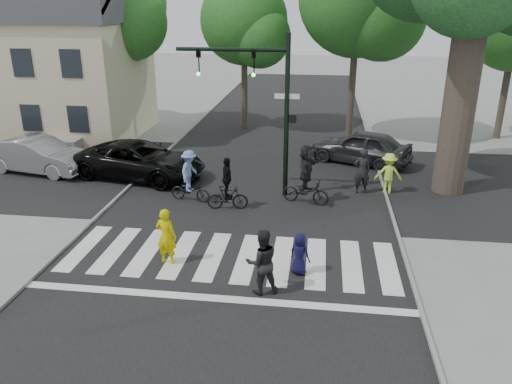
{
  "coord_description": "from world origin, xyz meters",
  "views": [
    {
      "loc": [
        2.46,
        -11.72,
        7.0
      ],
      "look_at": [
        0.5,
        3.0,
        1.3
      ],
      "focal_mm": 35.0,
      "sensor_mm": 36.0,
      "label": 1
    }
  ],
  "objects_px": {
    "pedestrian_child": "(300,254)",
    "car_silver": "(38,155)",
    "car_grey": "(361,147)",
    "cyclist_mid": "(227,188)",
    "traffic_signal": "(264,93)",
    "pedestrian_adult": "(262,262)",
    "pedestrian_woman": "(166,236)",
    "cyclist_right": "(306,178)",
    "car_suv": "(141,160)",
    "cyclist_left": "(190,179)"
  },
  "relations": [
    {
      "from": "pedestrian_child",
      "to": "car_silver",
      "type": "distance_m",
      "value": 13.72
    },
    {
      "from": "car_grey",
      "to": "car_silver",
      "type": "bearing_deg",
      "value": -53.7
    },
    {
      "from": "cyclist_mid",
      "to": "traffic_signal",
      "type": "bearing_deg",
      "value": 56.67
    },
    {
      "from": "pedestrian_adult",
      "to": "car_silver",
      "type": "xyz_separation_m",
      "value": [
        -10.76,
        8.28,
        -0.1
      ]
    },
    {
      "from": "pedestrian_woman",
      "to": "pedestrian_adult",
      "type": "bearing_deg",
      "value": 168.54
    },
    {
      "from": "car_silver",
      "to": "traffic_signal",
      "type": "bearing_deg",
      "value": -86.82
    },
    {
      "from": "cyclist_right",
      "to": "car_grey",
      "type": "height_order",
      "value": "cyclist_right"
    },
    {
      "from": "pedestrian_woman",
      "to": "cyclist_mid",
      "type": "bearing_deg",
      "value": -92.39
    },
    {
      "from": "traffic_signal",
      "to": "cyclist_mid",
      "type": "xyz_separation_m",
      "value": [
        -1.09,
        -1.65,
        -3.11
      ]
    },
    {
      "from": "car_suv",
      "to": "car_silver",
      "type": "distance_m",
      "value": 4.65
    },
    {
      "from": "pedestrian_child",
      "to": "cyclist_right",
      "type": "distance_m",
      "value": 5.16
    },
    {
      "from": "cyclist_left",
      "to": "cyclist_right",
      "type": "bearing_deg",
      "value": 4.49
    },
    {
      "from": "pedestrian_adult",
      "to": "car_grey",
      "type": "distance_m",
      "value": 11.9
    },
    {
      "from": "traffic_signal",
      "to": "pedestrian_woman",
      "type": "height_order",
      "value": "traffic_signal"
    },
    {
      "from": "pedestrian_child",
      "to": "traffic_signal",
      "type": "bearing_deg",
      "value": -49.07
    },
    {
      "from": "traffic_signal",
      "to": "cyclist_mid",
      "type": "height_order",
      "value": "traffic_signal"
    },
    {
      "from": "pedestrian_child",
      "to": "car_grey",
      "type": "bearing_deg",
      "value": -77.37
    },
    {
      "from": "cyclist_left",
      "to": "pedestrian_child",
      "type": "bearing_deg",
      "value": -48.21
    },
    {
      "from": "pedestrian_child",
      "to": "cyclist_left",
      "type": "distance_m",
      "value": 6.45
    },
    {
      "from": "car_suv",
      "to": "car_grey",
      "type": "distance_m",
      "value": 9.84
    },
    {
      "from": "traffic_signal",
      "to": "pedestrian_child",
      "type": "height_order",
      "value": "traffic_signal"
    },
    {
      "from": "pedestrian_adult",
      "to": "car_suv",
      "type": "bearing_deg",
      "value": -72.15
    },
    {
      "from": "pedestrian_woman",
      "to": "pedestrian_adult",
      "type": "height_order",
      "value": "pedestrian_adult"
    },
    {
      "from": "car_suv",
      "to": "car_grey",
      "type": "height_order",
      "value": "car_grey"
    },
    {
      "from": "pedestrian_adult",
      "to": "car_grey",
      "type": "relative_size",
      "value": 0.38
    },
    {
      "from": "traffic_signal",
      "to": "cyclist_mid",
      "type": "relative_size",
      "value": 3.13
    },
    {
      "from": "pedestrian_woman",
      "to": "car_suv",
      "type": "height_order",
      "value": "pedestrian_woman"
    },
    {
      "from": "cyclist_left",
      "to": "pedestrian_woman",
      "type": "bearing_deg",
      "value": -83.32
    },
    {
      "from": "pedestrian_adult",
      "to": "cyclist_left",
      "type": "height_order",
      "value": "cyclist_left"
    },
    {
      "from": "cyclist_mid",
      "to": "car_grey",
      "type": "bearing_deg",
      "value": 50.89
    },
    {
      "from": "pedestrian_child",
      "to": "car_suv",
      "type": "xyz_separation_m",
      "value": [
        -7.02,
        7.11,
        0.16
      ]
    },
    {
      "from": "pedestrian_adult",
      "to": "cyclist_left",
      "type": "xyz_separation_m",
      "value": [
        -3.4,
        5.87,
        -0.02
      ]
    },
    {
      "from": "cyclist_left",
      "to": "car_suv",
      "type": "xyz_separation_m",
      "value": [
        -2.72,
        2.3,
        -0.09
      ]
    },
    {
      "from": "traffic_signal",
      "to": "car_suv",
      "type": "distance_m",
      "value": 6.31
    },
    {
      "from": "traffic_signal",
      "to": "pedestrian_woman",
      "type": "xyz_separation_m",
      "value": [
        -2.05,
        -5.77,
        -3.07
      ]
    },
    {
      "from": "cyclist_right",
      "to": "pedestrian_woman",
      "type": "bearing_deg",
      "value": -126.34
    },
    {
      "from": "pedestrian_child",
      "to": "pedestrian_adult",
      "type": "xyz_separation_m",
      "value": [
        -0.9,
        -1.06,
        0.27
      ]
    },
    {
      "from": "car_silver",
      "to": "car_grey",
      "type": "distance_m",
      "value": 14.28
    },
    {
      "from": "cyclist_mid",
      "to": "car_silver",
      "type": "distance_m",
      "value": 9.38
    },
    {
      "from": "traffic_signal",
      "to": "pedestrian_woman",
      "type": "relative_size",
      "value": 3.6
    },
    {
      "from": "pedestrian_woman",
      "to": "cyclist_left",
      "type": "bearing_deg",
      "value": -72.52
    },
    {
      "from": "traffic_signal",
      "to": "cyclist_mid",
      "type": "distance_m",
      "value": 3.69
    },
    {
      "from": "pedestrian_child",
      "to": "cyclist_mid",
      "type": "height_order",
      "value": "cyclist_mid"
    },
    {
      "from": "pedestrian_child",
      "to": "pedestrian_adult",
      "type": "relative_size",
      "value": 0.68
    },
    {
      "from": "car_suv",
      "to": "cyclist_right",
      "type": "bearing_deg",
      "value": -93.73
    },
    {
      "from": "cyclist_left",
      "to": "car_grey",
      "type": "relative_size",
      "value": 0.43
    },
    {
      "from": "traffic_signal",
      "to": "pedestrian_child",
      "type": "relative_size",
      "value": 5.03
    },
    {
      "from": "car_grey",
      "to": "cyclist_right",
      "type": "bearing_deg",
      "value": -0.11
    },
    {
      "from": "cyclist_mid",
      "to": "pedestrian_child",
      "type": "bearing_deg",
      "value": -56.59
    },
    {
      "from": "pedestrian_woman",
      "to": "cyclist_left",
      "type": "relative_size",
      "value": 0.85
    }
  ]
}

